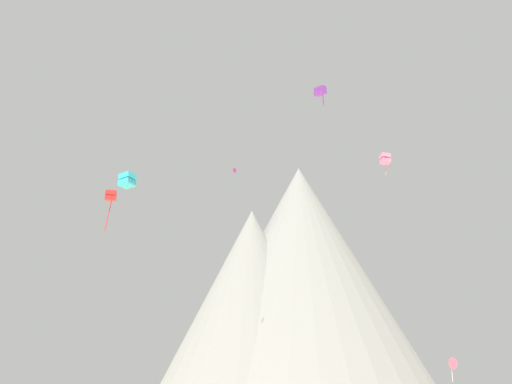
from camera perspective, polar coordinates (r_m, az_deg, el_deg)
The scene contains 7 objects.
rock_massif at distance 116.66m, azimuth 3.38°, elevation -9.70°, with size 69.58×66.38×51.34m.
kite_magenta_high at distance 94.82m, azimuth -2.24°, elevation 2.24°, with size 0.47×0.70×0.79m.
kite_cyan_mid at distance 61.16m, azimuth -13.22°, elevation 1.20°, with size 1.81×1.77×1.51m.
kite_pink_high at distance 80.00m, azimuth 13.26°, elevation 3.36°, with size 1.57×1.55×3.29m.
kite_red_mid at distance 56.93m, azimuth -14.84°, elevation -0.41°, with size 1.38×1.42×4.37m.
kite_violet_high at distance 63.01m, azimuth 6.69°, elevation 10.36°, with size 1.52×1.55×2.85m.
kite_rainbow_low at distance 85.02m, azimuth 19.72°, elevation -16.41°, with size 1.55×1.20×3.27m.
Camera 1 is at (6.67, -27.25, 2.15)m, focal length 38.53 mm.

